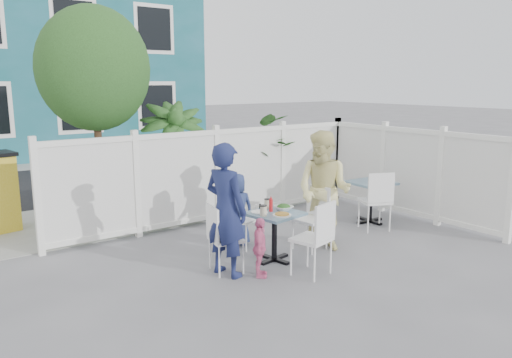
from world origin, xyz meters
TOP-DOWN VIEW (x-y plane):
  - ground at (0.00, 0.00)m, footprint 80.00×80.00m
  - near_sidewalk at (0.00, 3.80)m, footprint 24.00×2.60m
  - street at (0.00, 7.50)m, footprint 24.00×5.00m
  - far_sidewalk at (0.00, 10.60)m, footprint 24.00×1.60m
  - building at (-0.50, 14.00)m, footprint 11.00×6.00m
  - fence_back at (0.10, 2.40)m, footprint 5.86×0.08m
  - fence_right at (3.00, 0.60)m, footprint 0.08×3.66m
  - tree at (-1.60, 3.30)m, footprint 1.80×1.62m
  - potted_shrub_a at (-0.39, 3.10)m, footprint 1.44×1.44m
  - potted_shrub_b at (1.31, 3.00)m, footprint 1.76×1.90m
  - main_table at (-0.30, 0.30)m, footprint 0.73×0.73m
  - spare_table at (2.22, 0.81)m, footprint 0.72×0.72m
  - chair_left at (-1.11, 0.37)m, footprint 0.45×0.47m
  - chair_right at (0.48, 0.38)m, footprint 0.46×0.47m
  - chair_back at (-0.33, 1.09)m, footprint 0.50×0.49m
  - chair_near at (-0.21, -0.44)m, footprint 0.52×0.51m
  - chair_spare at (1.90, 0.40)m, footprint 0.58×0.57m
  - man at (-1.09, 0.27)m, footprint 0.55×0.70m
  - woman at (0.60, 0.29)m, footprint 0.91×1.01m
  - boy at (-0.35, 1.15)m, footprint 0.60×0.47m
  - toddler at (-0.80, -0.05)m, footprint 0.42×0.46m
  - plate_main at (-0.32, 0.11)m, footprint 0.25×0.25m
  - plate_side at (-0.46, 0.42)m, footprint 0.23×0.23m
  - salad_bowl at (-0.12, 0.32)m, footprint 0.25×0.25m
  - coffee_cup_a at (-0.52, 0.25)m, footprint 0.09×0.09m
  - coffee_cup_b at (-0.23, 0.55)m, footprint 0.08×0.08m
  - ketchup_bottle at (-0.30, 0.37)m, footprint 0.05×0.05m
  - salt_shaker at (-0.40, 0.57)m, footprint 0.03×0.03m
  - pepper_shaker at (-0.33, 0.58)m, footprint 0.03×0.03m

SIDE VIEW (x-z plane):
  - ground at x=0.00m, z-range 0.00..0.00m
  - street at x=0.00m, z-range 0.00..0.01m
  - near_sidewalk at x=0.00m, z-range 0.00..0.01m
  - far_sidewalk at x=0.00m, z-range 0.00..0.01m
  - toddler at x=-0.80m, z-range 0.00..0.76m
  - chair_back at x=-0.33m, z-range 0.07..0.94m
  - chair_left at x=-1.11m, z-range 0.07..0.95m
  - main_table at x=-0.30m, z-range 0.19..0.86m
  - chair_right at x=0.48m, z-range 0.07..0.99m
  - boy at x=-0.35m, z-range 0.00..1.10m
  - spare_table at x=2.22m, z-range 0.20..0.91m
  - chair_near at x=-0.21m, z-range 0.08..1.03m
  - chair_spare at x=1.90m, z-range 0.08..1.06m
  - plate_main at x=-0.32m, z-range 0.68..0.69m
  - plate_side at x=-0.46m, z-range 0.68..0.69m
  - salad_bowl at x=-0.12m, z-range 0.68..0.74m
  - pepper_shaker at x=-0.33m, z-range 0.68..0.75m
  - salt_shaker at x=-0.40m, z-range 0.68..0.75m
  - coffee_cup_b at x=-0.23m, z-range 0.68..0.80m
  - coffee_cup_a at x=-0.52m, z-range 0.68..0.81m
  - ketchup_bottle at x=-0.30m, z-range 0.68..0.84m
  - fence_right at x=3.00m, z-range -0.02..1.58m
  - fence_back at x=0.10m, z-range -0.02..1.58m
  - man at x=-1.09m, z-range 0.00..1.68m
  - woman at x=0.60m, z-range 0.00..1.72m
  - potted_shrub_b at x=1.31m, z-range 0.00..1.75m
  - potted_shrub_a at x=-0.39m, z-range 0.00..2.06m
  - tree at x=-1.60m, z-range 0.80..4.39m
  - building at x=-0.50m, z-range 0.00..6.00m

